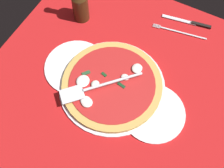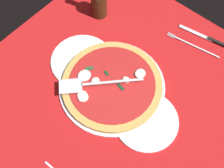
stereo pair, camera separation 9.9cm
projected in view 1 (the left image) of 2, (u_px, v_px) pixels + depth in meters
ground_plane at (117, 85)px, 101.51cm from camera, size 93.80×93.80×0.80cm
checker_pattern at (117, 84)px, 101.11cm from camera, size 93.80×93.80×0.10cm
pizza_pan at (112, 86)px, 100.18cm from camera, size 38.03×38.03×1.00cm
dinner_plate_left at (76, 67)px, 103.81cm from camera, size 23.21×23.21×1.00cm
dinner_plate_right at (153, 113)px, 95.47cm from camera, size 21.86×21.86×1.00cm
pizza at (111, 84)px, 98.91cm from camera, size 35.77×35.77×2.98cm
pizza_server at (98, 86)px, 95.80cm from camera, size 22.57×23.41×1.00cm
place_setting_far at (185, 28)px, 112.33cm from camera, size 23.28×16.78×1.40cm
beer_bottle at (80, 3)px, 107.46cm from camera, size 6.39×6.39×22.49cm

